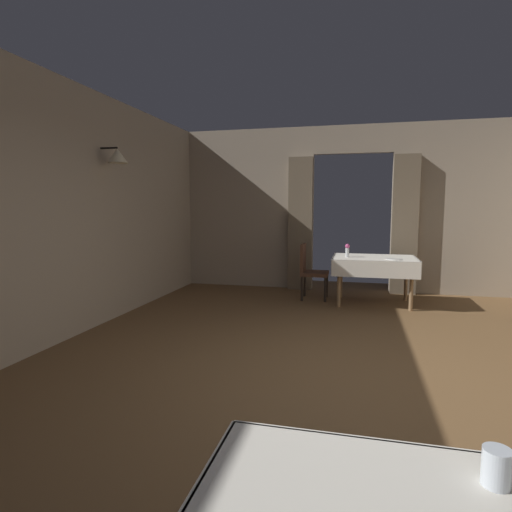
# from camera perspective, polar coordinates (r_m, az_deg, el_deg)

# --- Properties ---
(ground) EXTENTS (10.08, 10.08, 0.00)m
(ground) POSITION_cam_1_polar(r_m,az_deg,el_deg) (4.01, 11.31, -16.00)
(ground) COLOR brown
(wall_left) EXTENTS (0.49, 8.40, 3.00)m
(wall_left) POSITION_cam_1_polar(r_m,az_deg,el_deg) (4.97, -28.34, 5.51)
(wall_left) COLOR gray
(wall_left) RESTS_ON ground
(wall_back) EXTENTS (6.40, 0.27, 3.00)m
(wall_back) POSITION_cam_1_polar(r_m,az_deg,el_deg) (7.88, 12.88, 6.30)
(wall_back) COLOR gray
(wall_back) RESTS_ON ground
(dining_table_mid) EXTENTS (1.29, 0.97, 0.75)m
(dining_table_mid) POSITION_cam_1_polar(r_m,az_deg,el_deg) (6.91, 15.80, -0.92)
(dining_table_mid) COLOR olive
(dining_table_mid) RESTS_ON ground
(chair_mid_left) EXTENTS (0.44, 0.44, 0.93)m
(chair_mid_left) POSITION_cam_1_polar(r_m,az_deg,el_deg) (7.07, 7.36, -1.70)
(chair_mid_left) COLOR black
(chair_mid_left) RESTS_ON ground
(glass_near_c) EXTENTS (0.08, 0.08, 0.11)m
(glass_near_c) POSITION_cam_1_polar(r_m,az_deg,el_deg) (1.49, 29.91, -23.66)
(glass_near_c) COLOR silver
(glass_near_c) RESTS_ON dining_table_near
(flower_vase_mid) EXTENTS (0.07, 0.07, 0.21)m
(flower_vase_mid) POSITION_cam_1_polar(r_m,az_deg,el_deg) (6.79, 12.32, 0.81)
(flower_vase_mid) COLOR silver
(flower_vase_mid) RESTS_ON dining_table_mid
(plate_mid_b) EXTENTS (0.24, 0.24, 0.01)m
(plate_mid_b) POSITION_cam_1_polar(r_m,az_deg,el_deg) (6.66, 18.25, -0.41)
(plate_mid_b) COLOR white
(plate_mid_b) RESTS_ON dining_table_mid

